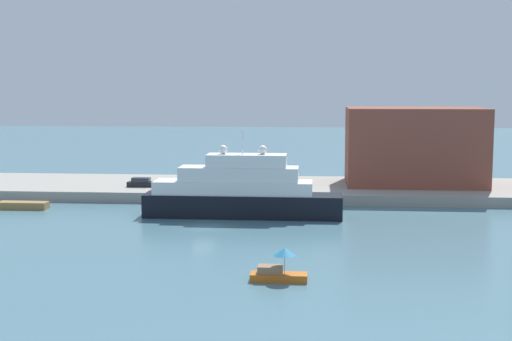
{
  "coord_description": "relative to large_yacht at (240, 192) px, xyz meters",
  "views": [
    {
      "loc": [
        12.72,
        -78.14,
        15.99
      ],
      "look_at": [
        5.51,
        6.0,
        5.9
      ],
      "focal_mm": 49.55,
      "sensor_mm": 36.0,
      "label": 1
    }
  ],
  "objects": [
    {
      "name": "ground",
      "position": [
        -3.48,
        -7.24,
        -3.06
      ],
      "size": [
        400.0,
        400.0,
        0.0
      ],
      "primitive_type": "plane",
      "color": "slate"
    },
    {
      "name": "quay_dock",
      "position": [
        -3.48,
        18.87,
        -2.34
      ],
      "size": [
        110.0,
        20.22,
        1.44
      ],
      "primitive_type": "cube",
      "color": "gray",
      "rests_on": "ground"
    },
    {
      "name": "large_yacht",
      "position": [
        0.0,
        0.0,
        0.0
      ],
      "size": [
        24.31,
        4.7,
        10.55
      ],
      "color": "black",
      "rests_on": "ground"
    },
    {
      "name": "small_motorboat",
      "position": [
        6.25,
        -28.58,
        -2.05
      ],
      "size": [
        4.71,
        1.87,
        2.81
      ],
      "color": "#C66019",
      "rests_on": "ground"
    },
    {
      "name": "work_barge",
      "position": [
        -29.0,
        3.02,
        -2.59
      ],
      "size": [
        6.48,
        1.89,
        0.95
      ],
      "primitive_type": "cube",
      "color": "olive",
      "rests_on": "ground"
    },
    {
      "name": "harbor_building",
      "position": [
        23.79,
        20.82,
        4.09
      ],
      "size": [
        19.97,
        12.33,
        11.4
      ],
      "primitive_type": "cube",
      "color": "brown",
      "rests_on": "quay_dock"
    },
    {
      "name": "parked_car",
      "position": [
        -16.02,
        14.75,
        -1.05
      ],
      "size": [
        4.34,
        1.62,
        1.33
      ],
      "color": "black",
      "rests_on": "quay_dock"
    },
    {
      "name": "person_figure",
      "position": [
        -12.69,
        12.7,
        -0.89
      ],
      "size": [
        0.36,
        0.36,
        1.58
      ],
      "color": "#334C8C",
      "rests_on": "quay_dock"
    },
    {
      "name": "mooring_bollard",
      "position": [
        -2.24,
        10.56,
        -1.27
      ],
      "size": [
        0.51,
        0.51,
        0.7
      ],
      "primitive_type": "cylinder",
      "color": "black",
      "rests_on": "quay_dock"
    }
  ]
}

